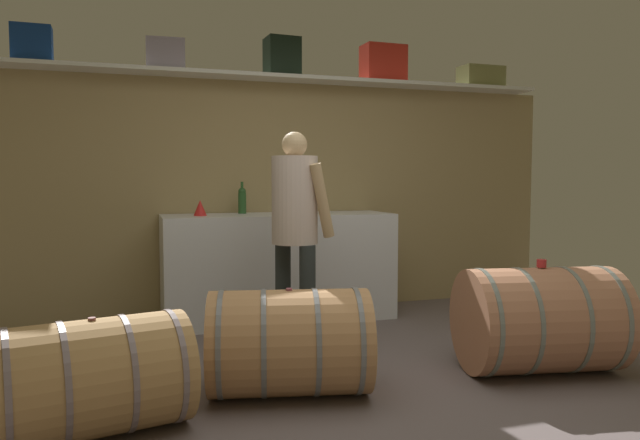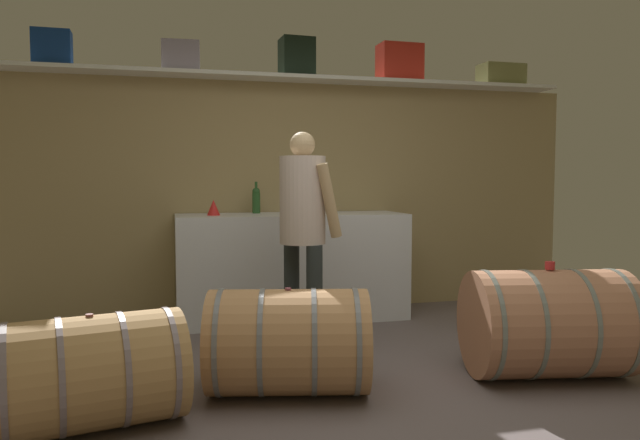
% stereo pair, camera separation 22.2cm
% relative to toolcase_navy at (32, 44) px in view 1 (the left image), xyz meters
% --- Properties ---
extents(ground_plane, '(6.71, 8.11, 0.02)m').
position_rel_toolcase_navy_xyz_m(ground_plane, '(2.01, -1.69, -2.28)').
color(ground_plane, '#645857').
extents(back_wall_panel, '(5.51, 0.10, 2.10)m').
position_rel_toolcase_navy_xyz_m(back_wall_panel, '(2.01, 0.15, -1.23)').
color(back_wall_panel, tan).
rests_on(back_wall_panel, ground).
extents(high_shelf_board, '(5.07, 0.40, 0.03)m').
position_rel_toolcase_navy_xyz_m(high_shelf_board, '(2.01, 0.00, -0.16)').
color(high_shelf_board, silver).
rests_on(high_shelf_board, back_wall_panel).
extents(toolcase_navy, '(0.30, 0.19, 0.29)m').
position_rel_toolcase_navy_xyz_m(toolcase_navy, '(0.00, 0.00, 0.00)').
color(toolcase_navy, navy).
rests_on(toolcase_navy, high_shelf_board).
extents(toolcase_grey, '(0.33, 0.31, 0.25)m').
position_rel_toolcase_navy_xyz_m(toolcase_grey, '(1.02, 0.00, -0.02)').
color(toolcase_grey, gray).
rests_on(toolcase_grey, high_shelf_board).
extents(toolcase_black, '(0.30, 0.26, 0.34)m').
position_rel_toolcase_navy_xyz_m(toolcase_black, '(2.02, 0.00, 0.02)').
color(toolcase_black, black).
rests_on(toolcase_black, high_shelf_board).
extents(toolcase_red, '(0.40, 0.25, 0.34)m').
position_rel_toolcase_navy_xyz_m(toolcase_red, '(3.00, 0.00, 0.03)').
color(toolcase_red, red).
rests_on(toolcase_red, high_shelf_board).
extents(toolcase_olive, '(0.43, 0.25, 0.21)m').
position_rel_toolcase_navy_xyz_m(toolcase_olive, '(4.06, 0.00, -0.04)').
color(toolcase_olive, olive).
rests_on(toolcase_olive, high_shelf_board).
extents(work_cabinet, '(1.97, 0.63, 0.92)m').
position_rel_toolcase_navy_xyz_m(work_cabinet, '(1.92, -0.23, -1.81)').
color(work_cabinet, white).
rests_on(work_cabinet, ground).
extents(wine_bottle_green, '(0.07, 0.07, 0.28)m').
position_rel_toolcase_navy_xyz_m(wine_bottle_green, '(1.64, -0.06, -1.23)').
color(wine_bottle_green, '#285528').
rests_on(wine_bottle_green, work_cabinet).
extents(wine_glass, '(0.08, 0.08, 0.14)m').
position_rel_toolcase_navy_xyz_m(wine_glass, '(2.11, -0.18, -1.27)').
color(wine_glass, white).
rests_on(wine_glass, work_cabinet).
extents(red_funnel, '(0.11, 0.11, 0.13)m').
position_rel_toolcase_navy_xyz_m(red_funnel, '(1.25, -0.26, -1.29)').
color(red_funnel, red).
rests_on(red_funnel, work_cabinet).
extents(wine_barrel_near, '(1.05, 0.82, 0.68)m').
position_rel_toolcase_navy_xyz_m(wine_barrel_near, '(3.15, -2.11, -1.94)').
color(wine_barrel_near, '#AE7351').
rests_on(wine_barrel_near, ground).
extents(wine_barrel_far, '(0.97, 0.72, 0.57)m').
position_rel_toolcase_navy_xyz_m(wine_barrel_far, '(0.51, -2.24, -1.99)').
color(wine_barrel_far, '#AF824C').
rests_on(wine_barrel_far, ground).
extents(wine_barrel_flank, '(1.00, 0.77, 0.61)m').
position_rel_toolcase_navy_xyz_m(wine_barrel_flank, '(1.54, -2.01, -1.97)').
color(wine_barrel_flank, '#B48151').
rests_on(wine_barrel_flank, ground).
extents(tasting_cup, '(0.06, 0.06, 0.05)m').
position_rel_toolcase_navy_xyz_m(tasting_cup, '(3.15, -2.11, -1.58)').
color(tasting_cup, red).
rests_on(tasting_cup, wine_barrel_near).
extents(winemaker_pouring, '(0.44, 0.50, 1.56)m').
position_rel_toolcase_navy_xyz_m(winemaker_pouring, '(1.83, -1.11, -1.32)').
color(winemaker_pouring, '#2A3232').
rests_on(winemaker_pouring, ground).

